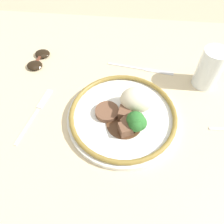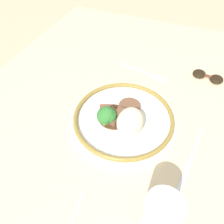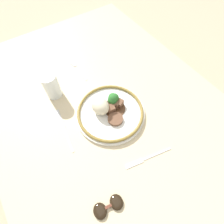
# 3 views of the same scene
# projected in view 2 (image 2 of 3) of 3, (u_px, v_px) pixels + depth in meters

# --- Properties ---
(ground_plane) EXTENTS (8.00, 8.00, 0.00)m
(ground_plane) POSITION_uv_depth(u_px,v_px,m) (115.00, 145.00, 0.61)
(ground_plane) COLOR tan
(dining_table) EXTENTS (1.34, 0.96, 0.05)m
(dining_table) POSITION_uv_depth(u_px,v_px,m) (115.00, 140.00, 0.59)
(dining_table) COLOR beige
(dining_table) RESTS_ON ground
(plate) EXTENTS (0.28, 0.28, 0.08)m
(plate) POSITION_uv_depth(u_px,v_px,m) (122.00, 118.00, 0.58)
(plate) COLOR white
(plate) RESTS_ON dining_table
(juice_glass) EXTENTS (0.07, 0.07, 0.12)m
(juice_glass) POSITION_uv_depth(u_px,v_px,m) (159.00, 218.00, 0.39)
(juice_glass) COLOR yellow
(juice_glass) RESTS_ON dining_table
(fork) EXTENTS (0.05, 0.18, 0.00)m
(fork) POSITION_uv_depth(u_px,v_px,m) (148.00, 74.00, 0.74)
(fork) COLOR silver
(fork) RESTS_ON dining_table
(knife) EXTENTS (0.20, 0.04, 0.00)m
(knife) POSITION_uv_depth(u_px,v_px,m) (191.00, 159.00, 0.52)
(knife) COLOR silver
(knife) RESTS_ON dining_table
(sunglasses) EXTENTS (0.06, 0.10, 0.01)m
(sunglasses) POSITION_uv_depth(u_px,v_px,m) (208.00, 76.00, 0.72)
(sunglasses) COLOR black
(sunglasses) RESTS_ON dining_table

